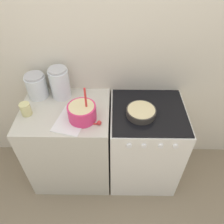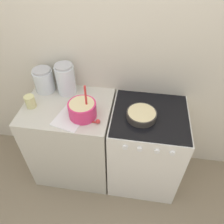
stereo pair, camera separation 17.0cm
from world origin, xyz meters
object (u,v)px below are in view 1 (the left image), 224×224
Objects in this scene: stove at (144,145)px; storage_jar_left at (37,87)px; baking_pan at (141,112)px; mixing_bowl at (82,112)px; tin_can at (26,109)px; storage_jar_middle at (60,85)px.

storage_jar_left reaches higher than stove.
baking_pan is 0.91m from storage_jar_left.
mixing_bowl is 0.46m from baking_pan.
stove is 3.00× the size of mixing_bowl.
storage_jar_middle is at bearing 44.50° from tin_can.
storage_jar_left is at bearing 81.26° from tin_can.
mixing_bowl is at bearing -5.72° from tin_can.
storage_jar_middle reaches higher than baking_pan.
stove is at bearing 2.95° from tin_can.
mixing_bowl reaches higher than stove.
stove is 1.10m from storage_jar_left.
tin_can is at bearing -135.50° from storage_jar_middle.
tin_can is (-0.98, -0.05, 0.50)m from stove.
tin_can reaches higher than stove.
mixing_bowl is at bearing -52.92° from storage_jar_middle.
mixing_bowl is 0.50m from storage_jar_left.
mixing_bowl is at bearing -174.12° from baking_pan.
baking_pan is at bearing 0.12° from tin_can.
tin_can is (-0.91, -0.00, 0.02)m from baking_pan.
stove is 1.10m from tin_can.
stove is 0.48m from baking_pan.
storage_jar_left reaches higher than baking_pan.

